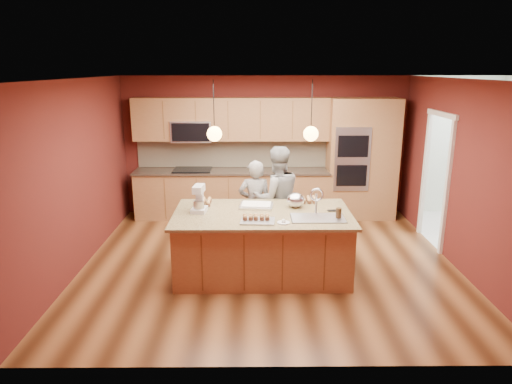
{
  "coord_description": "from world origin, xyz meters",
  "views": [
    {
      "loc": [
        -0.24,
        -6.37,
        2.85
      ],
      "look_at": [
        -0.2,
        -0.1,
        1.13
      ],
      "focal_mm": 32.0,
      "sensor_mm": 36.0,
      "label": 1
    }
  ],
  "objects_px": {
    "island": "(263,243)",
    "stand_mixer": "(199,200)",
    "person_left": "(255,205)",
    "person_right": "(277,198)",
    "mixing_bowl": "(295,200)"
  },
  "relations": [
    {
      "from": "person_left",
      "to": "person_right",
      "type": "bearing_deg",
      "value": 177.81
    },
    {
      "from": "island",
      "to": "stand_mixer",
      "type": "relative_size",
      "value": 6.55
    },
    {
      "from": "person_right",
      "to": "person_left",
      "type": "bearing_deg",
      "value": -14.51
    },
    {
      "from": "stand_mixer",
      "to": "mixing_bowl",
      "type": "height_order",
      "value": "stand_mixer"
    },
    {
      "from": "person_right",
      "to": "stand_mixer",
      "type": "height_order",
      "value": "person_right"
    },
    {
      "from": "person_left",
      "to": "person_right",
      "type": "height_order",
      "value": "person_right"
    },
    {
      "from": "island",
      "to": "mixing_bowl",
      "type": "bearing_deg",
      "value": 29.69
    },
    {
      "from": "island",
      "to": "mixing_bowl",
      "type": "relative_size",
      "value": 9.45
    },
    {
      "from": "stand_mixer",
      "to": "person_right",
      "type": "bearing_deg",
      "value": 45.08
    },
    {
      "from": "person_right",
      "to": "stand_mixer",
      "type": "bearing_deg",
      "value": 23.21
    },
    {
      "from": "island",
      "to": "mixing_bowl",
      "type": "distance_m",
      "value": 0.76
    },
    {
      "from": "island",
      "to": "person_left",
      "type": "height_order",
      "value": "person_left"
    },
    {
      "from": "person_right",
      "to": "mixing_bowl",
      "type": "height_order",
      "value": "person_right"
    },
    {
      "from": "island",
      "to": "person_right",
      "type": "relative_size",
      "value": 1.47
    },
    {
      "from": "person_left",
      "to": "stand_mixer",
      "type": "distance_m",
      "value": 1.22
    }
  ]
}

